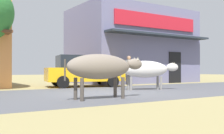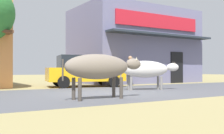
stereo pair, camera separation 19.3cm
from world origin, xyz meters
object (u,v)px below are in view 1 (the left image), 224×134
(cow_near_brown, at_px, (102,67))
(pedestrian_by_shop, at_px, (129,68))
(parked_hatchback_car, at_px, (83,71))
(cow_far_dark, at_px, (146,69))

(cow_near_brown, distance_m, pedestrian_by_shop, 7.77)
(cow_near_brown, relative_size, pedestrian_by_shop, 1.62)
(parked_hatchback_car, xyz_separation_m, cow_near_brown, (-2.31, -5.84, 0.13))
(cow_near_brown, distance_m, cow_far_dark, 4.32)
(parked_hatchback_car, relative_size, pedestrian_by_shop, 2.50)
(cow_far_dark, distance_m, pedestrian_by_shop, 3.79)
(cow_near_brown, relative_size, cow_far_dark, 1.06)
(parked_hatchback_car, height_order, cow_far_dark, parked_hatchback_car)
(cow_near_brown, xyz_separation_m, pedestrian_by_shop, (5.27, 5.72, 0.03))
(parked_hatchback_car, xyz_separation_m, cow_far_dark, (1.36, -3.56, 0.07))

